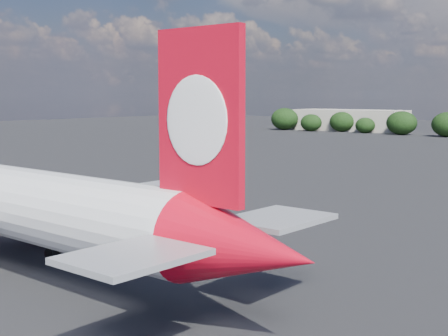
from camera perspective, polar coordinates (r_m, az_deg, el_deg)
The scene contains 3 objects.
ground at distance 97.38m, azimuth 10.22°, elevation -1.42°, with size 500.00×500.00×0.00m, color black.
qantas_airliner at distance 50.76m, azimuth -18.94°, elevation -3.09°, with size 52.72×50.07×17.23m.
terminal_building at distance 243.73m, azimuth 11.47°, elevation 4.30°, with size 42.00×16.00×8.00m.
Camera 1 is at (45.39, -25.08, 13.54)m, focal length 50.00 mm.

